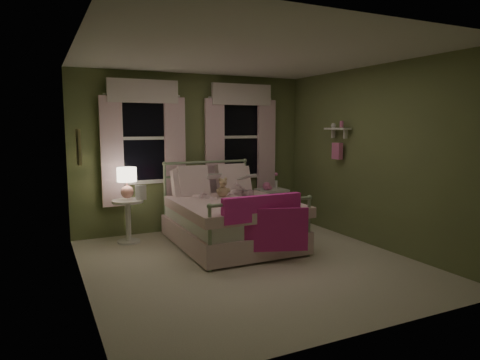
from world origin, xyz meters
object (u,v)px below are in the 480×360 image
nightstand_left (128,215)px  bed (230,219)px  table_lamp (127,180)px  nightstand_right (272,195)px  child_left (202,179)px  child_right (235,177)px  teddy_bear (223,189)px

nightstand_left → bed: bearing=-28.8°
table_lamp → nightstand_right: 2.51m
nightstand_right → table_lamp: bearing=-179.6°
child_left → table_lamp: size_ratio=1.63×
bed → nightstand_right: 1.38m
child_right → nightstand_right: child_right is taller
table_lamp → bed: bearing=-28.8°
teddy_bear → child_left: bearing=150.5°
child_left → nightstand_left: size_ratio=1.16×
child_right → nightstand_left: 1.73m
bed → nightstand_right: bed is taller
child_left → table_lamp: bearing=-30.5°
bed → table_lamp: 1.63m
nightstand_right → child_right: bearing=-158.7°
teddy_bear → table_lamp: 1.43m
table_lamp → child_right: bearing=-11.0°
nightstand_left → nightstand_right: 2.48m
child_left → nightstand_right: 1.51m
child_right → nightstand_left: (-1.62, 0.32, -0.53)m
child_right → nightstand_left: bearing=-26.9°
child_right → nightstand_right: (0.86, 0.33, -0.40)m
child_left → table_lamp: child_left is taller
teddy_bear → nightstand_right: bearing=23.4°
nightstand_left → nightstand_right: bearing=0.4°
child_left → child_right: (0.56, 0.00, 0.01)m
bed → nightstand_left: bearing=151.2°
bed → child_right: 0.76m
nightstand_left → nightstand_right: same height
teddy_bear → nightstand_left: size_ratio=0.47×
teddy_bear → nightstand_right: 1.26m
child_left → teddy_bear: 0.36m
child_right → nightstand_right: 1.00m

